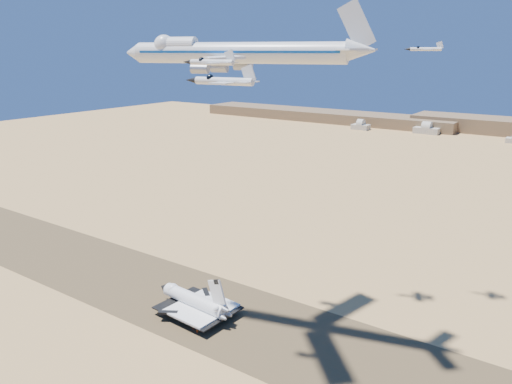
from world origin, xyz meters
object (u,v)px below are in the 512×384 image
Objects in this scene: carrier_747 at (230,53)px; chase_jet_b at (222,81)px; chase_jet_a at (211,62)px; crew_a at (197,332)px; chase_jet_d at (425,49)px; shuttle at (194,302)px; crew_c at (198,326)px; chase_jet_c at (343,53)px; crew_b at (194,327)px.

chase_jet_b is at bearing -68.73° from carrier_747.
carrier_747 reaches higher than chase_jet_b.
chase_jet_b is at bearing -53.04° from chase_jet_a.
chase_jet_a is at bearing 128.07° from chase_jet_b.
crew_a is 133.54m from chase_jet_d.
carrier_747 is at bearing 13.21° from shuttle.
chase_jet_c is at bearing -101.86° from crew_c.
crew_a is at bearing 131.46° from chase_jet_b.
chase_jet_a reaches higher than shuttle.
carrier_747 reaches higher than crew_b.
shuttle is 2.68× the size of chase_jet_d.
chase_jet_d is at bearing 85.45° from chase_jet_b.
crew_b is (7.61, -9.14, -4.03)m from shuttle.
shuttle is 20.62× the size of crew_c.
crew_a is at bearing -136.28° from chase_jet_d.
chase_jet_d is at bearing 13.58° from chase_jet_c.
crew_c is (-2.15, 3.02, 0.11)m from crew_a.
chase_jet_c is 30.72m from chase_jet_d.
carrier_747 reaches higher than chase_jet_d.
crew_a is at bearing -138.04° from chase_jet_c.
chase_jet_d reaches higher than crew_c.
chase_jet_c is at bearing 98.61° from chase_jet_b.
crew_c is at bearing -144.82° from carrier_747.
crew_c is at bearing 130.89° from chase_jet_b.
chase_jet_d is (53.10, 73.85, 98.24)m from crew_b.
chase_jet_c reaches higher than crew_a.
crew_c is 119.35m from chase_jet_b.
crew_a is 0.88× the size of crew_c.
crew_b is at bearing -141.05° from chase_jet_c.
crew_a is (10.56, -10.54, -4.05)m from shuttle.
chase_jet_a is at bearing -122.00° from crew_a.
chase_jet_b is 0.94× the size of chase_jet_c.
chase_jet_c is at bearing -15.78° from crew_a.
crew_c is at bearing 44.04° from crew_a.
shuttle is 129.42m from chase_jet_d.
chase_jet_d is at bearing 73.66° from chase_jet_a.
chase_jet_d is at bearing -52.70° from crew_b.
chase_jet_c is (36.28, 46.15, 92.77)m from shuttle.
chase_jet_a is at bearing 153.86° from crew_c.
chase_jet_d is at bearing -110.33° from crew_c.
shuttle reaches higher than crew_c.
shuttle is 15.46m from crew_a.
crew_a is at bearing -130.78° from carrier_747.
shuttle reaches higher than crew_b.
chase_jet_b is at bearing -101.47° from chase_jet_d.
crew_b is 0.11× the size of chase_jet_c.
shuttle is 2.53× the size of chase_jet_b.
chase_jet_b reaches higher than crew_a.
crew_b is 1.81m from crew_c.
chase_jet_d is (17.37, 103.36, 3.05)m from chase_jet_a.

